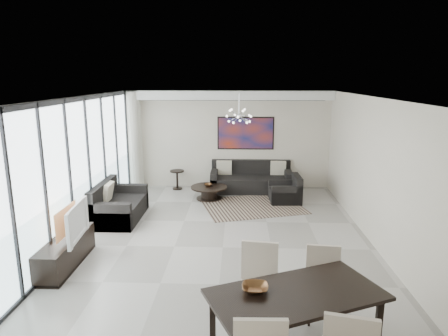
{
  "coord_description": "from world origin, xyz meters",
  "views": [
    {
      "loc": [
        0.3,
        -7.32,
        3.29
      ],
      "look_at": [
        -0.03,
        1.57,
        1.25
      ],
      "focal_mm": 32.0,
      "sensor_mm": 36.0,
      "label": 1
    }
  ],
  "objects_px": {
    "sofa_main": "(251,181)",
    "television": "(71,222)",
    "dining_table": "(296,299)",
    "tv_console": "(65,252)",
    "coffee_table": "(209,192)"
  },
  "relations": [
    {
      "from": "sofa_main",
      "to": "television",
      "type": "bearing_deg",
      "value": -123.41
    },
    {
      "from": "tv_console",
      "to": "dining_table",
      "type": "relative_size",
      "value": 0.73
    },
    {
      "from": "tv_console",
      "to": "coffee_table",
      "type": "bearing_deg",
      "value": 61.09
    },
    {
      "from": "coffee_table",
      "to": "sofa_main",
      "type": "distance_m",
      "value": 1.47
    },
    {
      "from": "tv_console",
      "to": "television",
      "type": "bearing_deg",
      "value": -3.86
    },
    {
      "from": "sofa_main",
      "to": "tv_console",
      "type": "bearing_deg",
      "value": -124.73
    },
    {
      "from": "sofa_main",
      "to": "television",
      "type": "height_order",
      "value": "television"
    },
    {
      "from": "tv_console",
      "to": "television",
      "type": "relative_size",
      "value": 1.52
    },
    {
      "from": "sofa_main",
      "to": "dining_table",
      "type": "bearing_deg",
      "value": -87.49
    },
    {
      "from": "television",
      "to": "sofa_main",
      "type": "bearing_deg",
      "value": -38.71
    },
    {
      "from": "coffee_table",
      "to": "television",
      "type": "bearing_deg",
      "value": -117.1
    },
    {
      "from": "coffee_table",
      "to": "dining_table",
      "type": "xyz_separation_m",
      "value": [
        1.49,
        -6.3,
        0.56
      ]
    },
    {
      "from": "sofa_main",
      "to": "dining_table",
      "type": "distance_m",
      "value": 7.2
    },
    {
      "from": "sofa_main",
      "to": "dining_table",
      "type": "height_order",
      "value": "sofa_main"
    },
    {
      "from": "tv_console",
      "to": "sofa_main",
      "type": "bearing_deg",
      "value": 55.27
    }
  ]
}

